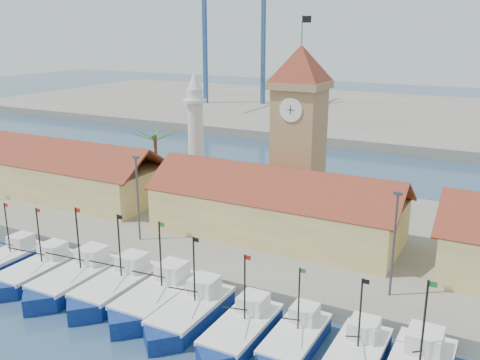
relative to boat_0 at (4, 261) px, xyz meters
The scene contains 19 objects.
ground 21.76m from the boat_0, ahead, with size 400.00×400.00×0.00m, color navy.
quay 30.33m from the boat_0, 44.66° to the left, with size 140.00×32.00×1.50m, color gray.
terminal 109.47m from the boat_0, 78.63° to the left, with size 240.00×80.00×2.00m, color gray.
boat_0 is the anchor object (origin of this frame).
boat_1 4.85m from the boat_0, ahead, with size 3.54×9.71×7.34m.
boat_2 9.35m from the boat_0, ahead, with size 3.87×10.61×8.03m.
boat_3 13.66m from the boat_0, ahead, with size 3.82×10.46×7.91m.
boat_4 18.01m from the boat_0, ahead, with size 3.85×10.54×7.98m.
boat_5 21.79m from the boat_0, ahead, with size 3.65×10.00×7.57m.
boat_6 26.64m from the boat_0, ahead, with size 3.50×9.59×7.26m.
boat_7 30.69m from the boat_0, ahead, with size 3.24×8.88×6.72m.
hall_left 20.48m from the boat_0, 121.04° to the left, with size 31.20×10.13×7.61m.
hall_center 27.86m from the boat_0, 38.75° to the left, with size 27.04×10.13×7.61m.
clock_tower 33.70m from the boat_0, 47.22° to the left, with size 5.80×5.80×22.70m.
minaret 27.67m from the boat_0, 75.44° to the left, with size 3.00×3.00×16.30m.
palm_tree 24.02m from the boat_0, 86.13° to the left, with size 5.60×5.03×8.39m.
lamp_posts 24.65m from the boat_0, 22.89° to the left, with size 80.70×0.25×9.03m.
crane_blue_far 107.95m from the boat_0, 110.71° to the left, with size 1.00×34.21×45.87m.
crane_blue_near 108.61m from the boat_0, 101.88° to the left, with size 1.00×33.18×39.91m.
Camera 1 is at (21.67, -29.36, 23.06)m, focal length 40.00 mm.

